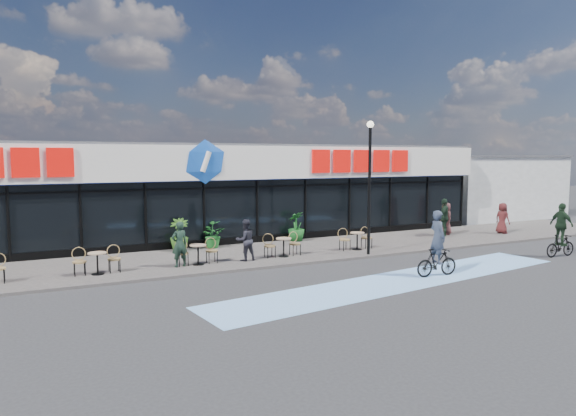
{
  "coord_description": "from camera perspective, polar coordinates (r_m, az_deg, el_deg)",
  "views": [
    {
      "loc": [
        -6.53,
        -14.53,
        4.01
      ],
      "look_at": [
        2.36,
        3.5,
        2.0
      ],
      "focal_mm": 32.0,
      "sensor_mm": 36.0,
      "label": 1
    }
  ],
  "objects": [
    {
      "name": "ground",
      "position": [
        16.43,
        -2.0,
        -8.42
      ],
      "size": [
        120.0,
        120.0,
        0.0
      ],
      "primitive_type": "plane",
      "color": "#28282B",
      "rests_on": "ground"
    },
    {
      "name": "sidewalk",
      "position": [
        20.5,
        -7.19,
        -5.47
      ],
      "size": [
        44.0,
        5.0,
        0.1
      ],
      "primitive_type": "cube",
      "color": "#5A534F",
      "rests_on": "ground"
    },
    {
      "name": "bike_lane",
      "position": [
        17.22,
        12.47,
        -7.87
      ],
      "size": [
        14.17,
        4.13,
        0.01
      ],
      "primitive_type": "cube",
      "rotation": [
        0.0,
        0.0,
        0.14
      ],
      "color": "#7BAEE8",
      "rests_on": "ground"
    },
    {
      "name": "building",
      "position": [
        25.37,
        -11.27,
        1.83
      ],
      "size": [
        30.6,
        6.57,
        4.75
      ],
      "color": "black",
      "rests_on": "ground"
    },
    {
      "name": "neighbour_building",
      "position": [
        37.23,
        20.39,
        2.36
      ],
      "size": [
        9.2,
        7.2,
        4.11
      ],
      "color": "white",
      "rests_on": "ground"
    },
    {
      "name": "lamp_post",
      "position": [
        20.63,
        9.05,
        3.52
      ],
      "size": [
        0.28,
        0.28,
        5.32
      ],
      "color": "black",
      "rests_on": "sidewalk"
    },
    {
      "name": "bistro_set_2",
      "position": [
        18.39,
        -20.45,
        -5.47
      ],
      "size": [
        1.54,
        0.62,
        0.9
      ],
      "color": "tan",
      "rests_on": "sidewalk"
    },
    {
      "name": "bistro_set_3",
      "position": [
        19.03,
        -10.04,
        -4.83
      ],
      "size": [
        1.54,
        0.62,
        0.9
      ],
      "color": "tan",
      "rests_on": "sidewalk"
    },
    {
      "name": "bistro_set_4",
      "position": [
        20.24,
        -0.6,
        -4.11
      ],
      "size": [
        1.54,
        0.62,
        0.9
      ],
      "color": "tan",
      "rests_on": "sidewalk"
    },
    {
      "name": "bistro_set_5",
      "position": [
        21.93,
        7.56,
        -3.4
      ],
      "size": [
        1.54,
        0.62,
        0.9
      ],
      "color": "tan",
      "rests_on": "sidewalk"
    },
    {
      "name": "potted_plant_left",
      "position": [
        21.92,
        -12.0,
        -2.89
      ],
      "size": [
        0.95,
        0.95,
        1.35
      ],
      "primitive_type": "imported",
      "rotation": [
        0.0,
        0.0,
        5.98
      ],
      "color": "#284E16",
      "rests_on": "sidewalk"
    },
    {
      "name": "potted_plant_mid",
      "position": [
        22.37,
        -8.5,
        -2.97
      ],
      "size": [
        1.19,
        1.26,
        1.11
      ],
      "primitive_type": "imported",
      "rotation": [
        0.0,
        0.0,
        1.98
      ],
      "color": "#1A5C20",
      "rests_on": "sidewalk"
    },
    {
      "name": "potted_plant_right",
      "position": [
        23.89,
        0.93,
        -2.05
      ],
      "size": [
        1.02,
        1.02,
        1.36
      ],
      "primitive_type": "imported",
      "rotation": [
        0.0,
        0.0,
        3.58
      ],
      "color": "#164F1C",
      "rests_on": "sidewalk"
    },
    {
      "name": "patron_left",
      "position": [
        18.67,
        -11.97,
        -3.95
      ],
      "size": [
        0.66,
        0.5,
        1.63
      ],
      "primitive_type": "imported",
      "rotation": [
        0.0,
        0.0,
        3.33
      ],
      "color": "black",
      "rests_on": "sidewalk"
    },
    {
      "name": "patron_right",
      "position": [
        19.41,
        -4.76,
        -3.57
      ],
      "size": [
        0.81,
        0.66,
        1.57
      ],
      "primitive_type": "imported",
      "rotation": [
        0.0,
        0.0,
        3.23
      ],
      "color": "#22222A",
      "rests_on": "sidewalk"
    },
    {
      "name": "pedestrian_a",
      "position": [
        26.98,
        17.16,
        -1.13
      ],
      "size": [
        0.65,
        0.87,
        1.63
      ],
      "primitive_type": "imported",
      "rotation": [
        0.0,
        0.0,
        -1.75
      ],
      "color": "brown",
      "rests_on": "sidewalk"
    },
    {
      "name": "pedestrian_b",
      "position": [
        28.4,
        22.72,
        -1.05
      ],
      "size": [
        0.59,
        0.82,
        1.57
      ],
      "primitive_type": "imported",
      "rotation": [
        0.0,
        0.0,
        1.7
      ],
      "color": "#4B1B1B",
      "rests_on": "sidewalk"
    },
    {
      "name": "pedestrian_c",
      "position": [
        26.42,
        16.97,
        -1.01
      ],
      "size": [
        1.15,
        1.02,
        1.87
      ],
      "primitive_type": "imported",
      "rotation": [
        0.0,
        0.0,
        3.78
      ],
      "color": "black",
      "rests_on": "sidewalk"
    },
    {
      "name": "cyclist_a",
      "position": [
        17.94,
        16.24,
        -4.68
      ],
      "size": [
        1.61,
        0.68,
        2.24
      ],
      "color": "black",
      "rests_on": "ground"
    },
    {
      "name": "cyclist_b",
      "position": [
        23.3,
        28.07,
        -2.57
      ],
      "size": [
        1.55,
        1.03,
        2.17
      ],
      "color": "black",
      "rests_on": "ground"
    }
  ]
}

